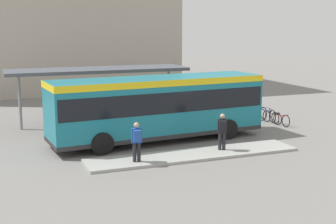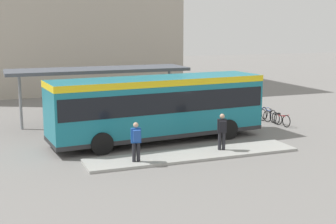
{
  "view_description": "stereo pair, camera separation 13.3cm",
  "coord_description": "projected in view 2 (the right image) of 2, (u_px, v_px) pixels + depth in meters",
  "views": [
    {
      "loc": [
        -7.59,
        -20.87,
        5.53
      ],
      "look_at": [
        0.52,
        0.0,
        1.4
      ],
      "focal_mm": 50.0,
      "sensor_mm": 36.0,
      "label": 1
    },
    {
      "loc": [
        -7.47,
        -20.91,
        5.53
      ],
      "look_at": [
        0.52,
        0.0,
        1.4
      ],
      "focal_mm": 50.0,
      "sensor_mm": 36.0,
      "label": 2
    }
  ],
  "objects": [
    {
      "name": "bicycle_blue",
      "position": [
        269.0,
        115.0,
        27.55
      ],
      "size": [
        0.48,
        1.79,
        0.77
      ],
      "rotation": [
        0.0,
        0.0,
        1.51
      ],
      "color": "black",
      "rests_on": "ground_plane"
    },
    {
      "name": "bicycle_red",
      "position": [
        281.0,
        119.0,
        26.28
      ],
      "size": [
        0.48,
        1.64,
        0.71
      ],
      "rotation": [
        0.0,
        0.0,
        -1.51
      ],
      "color": "black",
      "rests_on": "ground_plane"
    },
    {
      "name": "bicycle_black",
      "position": [
        273.0,
        117.0,
        26.87
      ],
      "size": [
        0.48,
        1.59,
        0.69
      ],
      "rotation": [
        0.0,
        0.0,
        -1.43
      ],
      "color": "black",
      "rests_on": "ground_plane"
    },
    {
      "name": "ground_plane",
      "position": [
        158.0,
        141.0,
        22.84
      ],
      "size": [
        120.0,
        120.0,
        0.0
      ],
      "primitive_type": "plane",
      "color": "slate"
    },
    {
      "name": "station_shelter",
      "position": [
        98.0,
        71.0,
        26.35
      ],
      "size": [
        10.1,
        2.85,
        3.18
      ],
      "color": "#4C515B",
      "rests_on": "ground_plane"
    },
    {
      "name": "potted_planter_near_shelter",
      "position": [
        106.0,
        120.0,
        24.44
      ],
      "size": [
        0.97,
        0.97,
        1.31
      ],
      "color": "slate",
      "rests_on": "ground_plane"
    },
    {
      "name": "city_bus",
      "position": [
        158.0,
        104.0,
        22.51
      ],
      "size": [
        10.65,
        3.43,
        3.11
      ],
      "rotation": [
        0.0,
        0.0,
        0.09
      ],
      "color": "#197284",
      "rests_on": "ground_plane"
    },
    {
      "name": "pedestrian_waiting",
      "position": [
        136.0,
        139.0,
        18.71
      ],
      "size": [
        0.42,
        0.45,
        1.62
      ],
      "rotation": [
        0.0,
        0.0,
        1.43
      ],
      "color": "#232328",
      "rests_on": "curb_island"
    },
    {
      "name": "bicycle_yellow",
      "position": [
        257.0,
        113.0,
        28.04
      ],
      "size": [
        0.48,
        1.69,
        0.73
      ],
      "rotation": [
        0.0,
        0.0,
        1.72
      ],
      "color": "black",
      "rests_on": "ground_plane"
    },
    {
      "name": "curb_island",
      "position": [
        194.0,
        155.0,
        20.12
      ],
      "size": [
        9.4,
        1.8,
        0.12
      ],
      "color": "#9E9E99",
      "rests_on": "ground_plane"
    },
    {
      "name": "pedestrian_companion",
      "position": [
        222.0,
        129.0,
        20.51
      ],
      "size": [
        0.47,
        0.51,
        1.63
      ],
      "rotation": [
        0.0,
        0.0,
        1.21
      ],
      "color": "#232328",
      "rests_on": "curb_island"
    }
  ]
}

